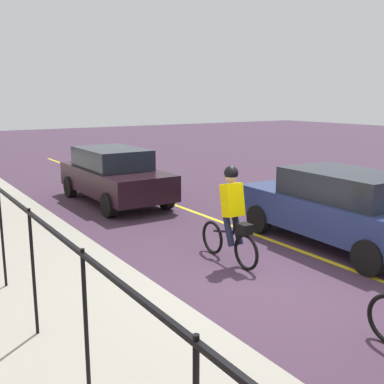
% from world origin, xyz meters
% --- Properties ---
extents(ground_plane, '(80.00, 80.00, 0.00)m').
position_xyz_m(ground_plane, '(0.00, 0.00, 0.00)').
color(ground_plane, '#402C3F').
extents(lane_line_centre, '(36.00, 0.12, 0.01)m').
position_xyz_m(lane_line_centre, '(0.00, -1.60, 0.00)').
color(lane_line_centre, yellow).
rests_on(lane_line_centre, ground).
extents(sidewalk, '(40.00, 3.20, 0.15)m').
position_xyz_m(sidewalk, '(0.00, 3.40, 0.07)').
color(sidewalk, gray).
rests_on(sidewalk, ground).
extents(iron_fence, '(19.53, 0.04, 1.60)m').
position_xyz_m(iron_fence, '(1.00, 3.80, 1.33)').
color(iron_fence, black).
rests_on(iron_fence, sidewalk).
extents(cyclist_lead, '(1.71, 0.37, 1.83)m').
position_xyz_m(cyclist_lead, '(1.10, -0.02, 0.91)').
color(cyclist_lead, black).
rests_on(cyclist_lead, ground).
extents(patrol_sedan, '(4.47, 2.07, 1.58)m').
position_xyz_m(patrol_sedan, '(0.70, -2.54, 0.82)').
color(patrol_sedan, navy).
rests_on(patrol_sedan, ground).
extents(parked_sedan_rear, '(4.41, 1.93, 1.58)m').
position_xyz_m(parked_sedan_rear, '(6.99, -0.32, 0.82)').
color(parked_sedan_rear, black).
rests_on(parked_sedan_rear, ground).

